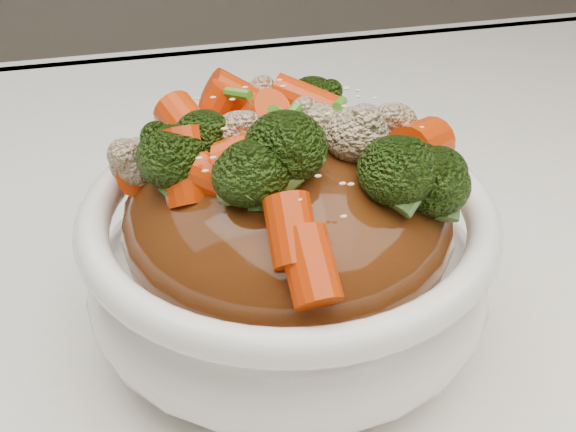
{
  "coord_description": "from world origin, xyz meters",
  "views": [
    {
      "loc": [
        -0.09,
        -0.27,
        1.02
      ],
      "look_at": [
        -0.02,
        0.03,
        0.82
      ],
      "focal_mm": 50.0,
      "sensor_mm": 36.0,
      "label": 1
    }
  ],
  "objects": [
    {
      "name": "carrots",
      "position": [
        -0.02,
        0.03,
        0.87
      ],
      "size": [
        0.2,
        0.2,
        0.04
      ],
      "primitive_type": null,
      "rotation": [
        0.0,
        0.0,
        0.43
      ],
      "color": "#D03806",
      "rests_on": "sauce_base"
    },
    {
      "name": "sesame_seeds",
      "position": [
        -0.02,
        0.03,
        0.87
      ],
      "size": [
        0.18,
        0.18,
        0.01
      ],
      "primitive_type": null,
      "rotation": [
        0.0,
        0.0,
        0.43
      ],
      "color": "beige",
      "rests_on": "sauce_base"
    },
    {
      "name": "broccoli",
      "position": [
        -0.02,
        0.03,
        0.87
      ],
      "size": [
        0.2,
        0.2,
        0.04
      ],
      "primitive_type": null,
      "rotation": [
        0.0,
        0.0,
        0.43
      ],
      "color": "black",
      "rests_on": "sauce_base"
    },
    {
      "name": "tablecloth",
      "position": [
        0.0,
        0.0,
        0.73
      ],
      "size": [
        1.2,
        0.8,
        0.04
      ],
      "primitive_type": "cube",
      "color": "white",
      "rests_on": "dining_table"
    },
    {
      "name": "sauce_base",
      "position": [
        -0.02,
        0.03,
        0.81
      ],
      "size": [
        0.2,
        0.2,
        0.08
      ],
      "primitive_type": "ellipsoid",
      "rotation": [
        0.0,
        0.0,
        0.43
      ],
      "color": "#50250D",
      "rests_on": "bowl"
    },
    {
      "name": "scallions",
      "position": [
        -0.02,
        0.03,
        0.87
      ],
      "size": [
        0.15,
        0.15,
        0.02
      ],
      "primitive_type": null,
      "rotation": [
        0.0,
        0.0,
        0.43
      ],
      "color": "#41891F",
      "rests_on": "sauce_base"
    },
    {
      "name": "bowl",
      "position": [
        -0.02,
        0.03,
        0.79
      ],
      "size": [
        0.26,
        0.26,
        0.08
      ],
      "primitive_type": null,
      "rotation": [
        0.0,
        0.0,
        0.43
      ],
      "color": "white",
      "rests_on": "tablecloth"
    },
    {
      "name": "cauliflower",
      "position": [
        -0.02,
        0.03,
        0.87
      ],
      "size": [
        0.2,
        0.2,
        0.03
      ],
      "primitive_type": null,
      "rotation": [
        0.0,
        0.0,
        0.43
      ],
      "color": "#CCB48B",
      "rests_on": "sauce_base"
    }
  ]
}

